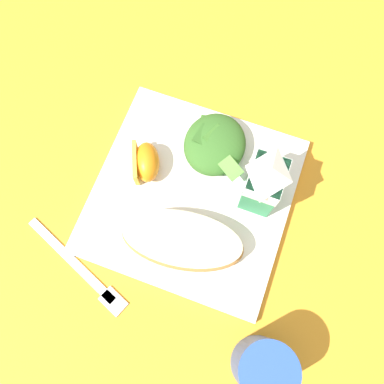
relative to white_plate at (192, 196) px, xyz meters
The scene contains 8 objects.
ground 0.01m from the white_plate, ahead, with size 3.00×3.00×0.00m, color orange.
white_plate is the anchor object (origin of this frame).
cheesy_pizza_bread 0.08m from the white_plate, ahead, with size 0.11×0.18×0.04m.
green_salad_pile 0.08m from the white_plate, behind, with size 0.10×0.10×0.04m.
milk_carton 0.12m from the white_plate, 109.09° to the left, with size 0.06×0.04×0.11m.
orange_wedge_front 0.08m from the white_plate, 102.09° to the right, with size 0.07×0.06×0.04m.
metal_fork 0.19m from the white_plate, 34.11° to the right, with size 0.09×0.18×0.01m.
drinking_blue_cup 0.25m from the white_plate, 40.68° to the left, with size 0.07×0.07×0.09m, color #284CA3.
Camera 1 is at (0.16, 0.06, 0.56)m, focal length 36.60 mm.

